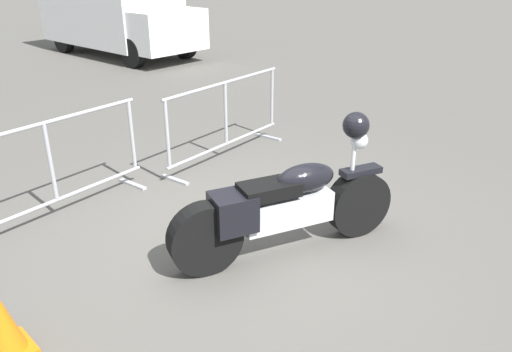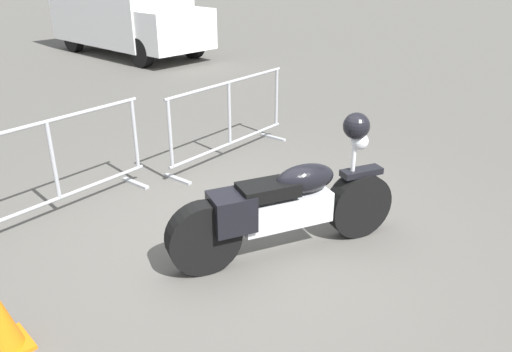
# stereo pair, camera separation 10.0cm
# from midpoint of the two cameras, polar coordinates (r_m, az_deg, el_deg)

# --- Properties ---
(ground_plane) EXTENTS (120.00, 120.00, 0.00)m
(ground_plane) POSITION_cam_midpoint_polar(r_m,az_deg,el_deg) (4.96, -0.72, -7.41)
(ground_plane) COLOR #54514C
(motorcycle) EXTENTS (2.18, 0.96, 1.28)m
(motorcycle) POSITION_cam_midpoint_polar(r_m,az_deg,el_deg) (4.57, 4.11, -3.34)
(motorcycle) COLOR black
(motorcycle) RESTS_ON ground
(crowd_barrier_near) EXTENTS (2.22, 0.70, 1.07)m
(crowd_barrier_near) POSITION_cam_midpoint_polar(r_m,az_deg,el_deg) (5.58, -21.58, 0.92)
(crowd_barrier_near) COLOR #9EA0A5
(crowd_barrier_near) RESTS_ON ground
(crowd_barrier_far) EXTENTS (2.22, 0.70, 1.07)m
(crowd_barrier_far) POSITION_cam_midpoint_polar(r_m,az_deg,el_deg) (6.77, -2.63, 6.54)
(crowd_barrier_far) COLOR #9EA0A5
(crowd_barrier_far) RESTS_ON ground
(delivery_van) EXTENTS (2.26, 5.11, 2.31)m
(delivery_van) POSITION_cam_midpoint_polar(r_m,az_deg,el_deg) (14.90, -14.69, 18.08)
(delivery_van) COLOR white
(delivery_van) RESTS_ON ground
(planter_island) EXTENTS (3.37, 3.37, 1.24)m
(planter_island) POSITION_cam_midpoint_polar(r_m,az_deg,el_deg) (21.34, -16.85, 17.13)
(planter_island) COLOR #ADA89E
(planter_island) RESTS_ON ground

